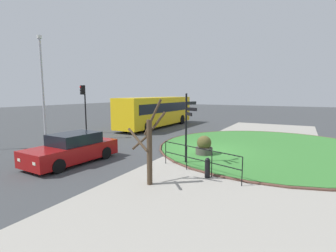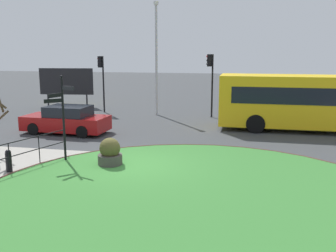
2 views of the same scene
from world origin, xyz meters
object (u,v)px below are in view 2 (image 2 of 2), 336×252
traffic_light_far (211,72)px  planter_near_signpost (110,154)px  billboard_left (66,82)px  bollard_foreground (9,161)px  bus_yellow (323,102)px  car_far_lane (66,120)px  traffic_light_near (101,71)px  signpost_directional (62,113)px  lamppost_tall (156,55)px

traffic_light_far → planter_near_signpost: (-2.61, -11.80, -2.48)m
traffic_light_far → billboard_left: traffic_light_far is taller
bollard_foreground → billboard_left: 16.78m
bollard_foreground → bus_yellow: bearing=38.3°
bollard_foreground → planter_near_signpost: bearing=22.2°
car_far_lane → traffic_light_far: 9.84m
traffic_light_near → traffic_light_far: traffic_light_far is taller
bus_yellow → traffic_light_near: bearing=165.0°
signpost_directional → lamppost_tall: lamppost_tall is taller
traffic_light_far → planter_near_signpost: traffic_light_far is taller
bollard_foreground → car_far_lane: car_far_lane is taller
lamppost_tall → planter_near_signpost: size_ratio=6.66×
traffic_light_far → lamppost_tall: lamppost_tall is taller
traffic_light_near → bollard_foreground: bearing=109.6°
traffic_light_near → billboard_left: (-3.75, 2.12, -0.96)m
car_far_lane → lamppost_tall: bearing=-113.5°
signpost_directional → traffic_light_far: traffic_light_far is taller
bollard_foreground → planter_near_signpost: 3.63m
car_far_lane → lamppost_tall: size_ratio=0.61×
car_far_lane → traffic_light_near: size_ratio=1.16×
car_far_lane → lamppost_tall: (3.33, 6.71, 3.33)m
bus_yellow → billboard_left: bus_yellow is taller
bus_yellow → lamppost_tall: lamppost_tall is taller
lamppost_tall → billboard_left: size_ratio=1.76×
bollard_foreground → car_far_lane: 6.69m
car_far_lane → traffic_light_near: traffic_light_near is taller
signpost_directional → traffic_light_near: (-3.13, 12.14, 0.90)m
car_far_lane → billboard_left: size_ratio=1.08×
signpost_directional → planter_near_signpost: signpost_directional is taller
bus_yellow → billboard_left: (-17.83, 6.01, 0.29)m
traffic_light_far → bollard_foreground: bearing=81.8°
bollard_foreground → bus_yellow: 15.80m
signpost_directional → car_far_lane: (-2.41, 5.08, -1.29)m
bollard_foreground → car_far_lane: (-1.00, 6.61, 0.26)m
planter_near_signpost → signpost_directional: bearing=175.4°
car_far_lane → billboard_left: (-4.47, 9.18, 1.23)m
lamppost_tall → planter_near_signpost: 12.49m
traffic_light_near → billboard_left: bearing=-17.1°
traffic_light_near → planter_near_signpost: (5.08, -12.30, -2.37)m
planter_near_signpost → lamppost_tall: bearing=94.9°
traffic_light_near → car_far_lane: bearing=108.2°
bus_yellow → car_far_lane: (-13.36, -3.17, -0.94)m
signpost_directional → planter_near_signpost: (1.95, -0.16, -1.48)m
lamppost_tall → bus_yellow: bearing=-19.4°
bus_yellow → lamppost_tall: (-10.03, 3.54, 2.39)m
planter_near_signpost → traffic_light_near: bearing=112.4°
bollard_foreground → planter_near_signpost: size_ratio=0.75×
planter_near_signpost → bus_yellow: bearing=43.0°
bollard_foreground → billboard_left: size_ratio=0.20×
planter_near_signpost → bollard_foreground: bearing=-157.8°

